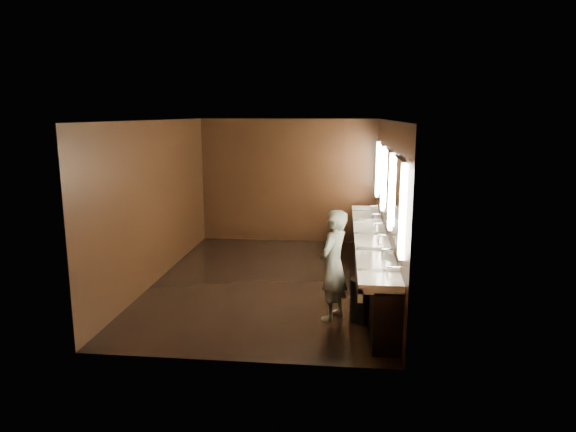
% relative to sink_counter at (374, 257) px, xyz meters
% --- Properties ---
extents(floor, '(6.00, 6.00, 0.00)m').
position_rel_sink_counter_xyz_m(floor, '(-1.79, -0.00, -0.50)').
color(floor, black).
rests_on(floor, ground).
extents(ceiling, '(4.00, 6.00, 0.02)m').
position_rel_sink_counter_xyz_m(ceiling, '(-1.79, -0.00, 2.30)').
color(ceiling, '#2D2D2B').
rests_on(ceiling, wall_back).
extents(wall_back, '(4.00, 0.02, 2.80)m').
position_rel_sink_counter_xyz_m(wall_back, '(-1.79, 3.00, 0.90)').
color(wall_back, black).
rests_on(wall_back, floor).
extents(wall_front, '(4.00, 0.02, 2.80)m').
position_rel_sink_counter_xyz_m(wall_front, '(-1.79, -3.00, 0.90)').
color(wall_front, black).
rests_on(wall_front, floor).
extents(wall_left, '(0.02, 6.00, 2.80)m').
position_rel_sink_counter_xyz_m(wall_left, '(-3.79, -0.00, 0.90)').
color(wall_left, black).
rests_on(wall_left, floor).
extents(wall_right, '(0.02, 6.00, 2.80)m').
position_rel_sink_counter_xyz_m(wall_right, '(0.21, -0.00, 0.90)').
color(wall_right, black).
rests_on(wall_right, floor).
extents(sink_counter, '(0.55, 5.40, 1.01)m').
position_rel_sink_counter_xyz_m(sink_counter, '(0.00, 0.00, 0.00)').
color(sink_counter, black).
rests_on(sink_counter, floor).
extents(mirror_band, '(0.06, 5.03, 1.15)m').
position_rel_sink_counter_xyz_m(mirror_band, '(0.19, -0.00, 1.25)').
color(mirror_band, '#FFEFC7').
rests_on(mirror_band, wall_right).
extents(person, '(0.59, 0.69, 1.59)m').
position_rel_sink_counter_xyz_m(person, '(-0.66, -1.54, 0.30)').
color(person, '#81BCC1').
rests_on(person, floor).
extents(trash_bin, '(0.52, 0.52, 0.62)m').
position_rel_sink_counter_xyz_m(trash_bin, '(-0.22, -1.57, -0.19)').
color(trash_bin, black).
rests_on(trash_bin, floor).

